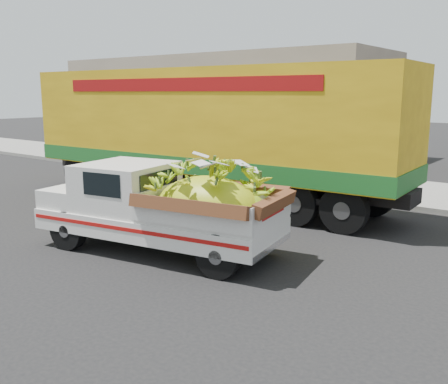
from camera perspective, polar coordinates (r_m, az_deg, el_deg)
The scene contains 6 objects.
ground at distance 11.34m, azimuth -16.82°, elevation -5.29°, with size 100.00×100.00×0.00m, color black.
curb at distance 16.56m, azimuth 4.11°, elevation 0.59°, with size 60.00×0.25×0.15m, color gray.
sidewalk at distance 18.33m, azimuth 7.72°, elevation 1.54°, with size 60.00×4.00×0.14m, color gray.
building_left at distance 27.46m, azimuth -0.67°, elevation 9.95°, with size 18.00×6.00×5.00m, color gray.
pickup_truck at distance 9.78m, azimuth -5.72°, elevation -1.81°, with size 5.18×2.61×1.74m.
semi_trailer at distance 14.51m, azimuth -2.09°, elevation 7.25°, with size 12.03×2.95×3.80m.
Camera 1 is at (8.91, -6.28, 3.14)m, focal length 40.00 mm.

